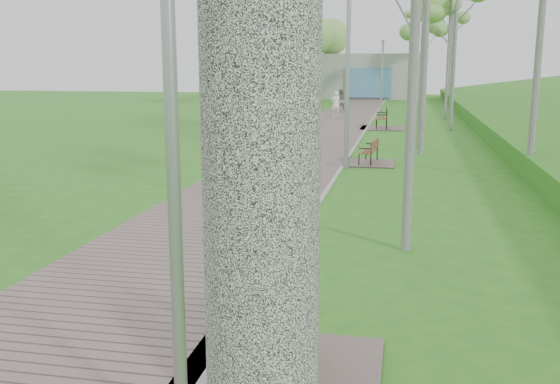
{
  "coord_description": "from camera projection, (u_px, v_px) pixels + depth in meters",
  "views": [
    {
      "loc": [
        1.85,
        -7.44,
        3.09
      ],
      "look_at": [
        0.07,
        1.4,
        1.24
      ],
      "focal_mm": 40.0,
      "sensor_mm": 36.0,
      "label": 1
    }
  ],
  "objects": [
    {
      "name": "birch_distant_b",
      "position": [
        453.0,
        11.0,
        48.32
      ],
      "size": [
        2.49,
        2.49,
        9.09
      ],
      "color": "silver",
      "rests_on": "ground"
    },
    {
      "name": "lamp_post_second",
      "position": [
        347.0,
        77.0,
        18.48
      ],
      "size": [
        0.23,
        0.23,
        5.82
      ],
      "color": "#97999E",
      "rests_on": "ground"
    },
    {
      "name": "kerb",
      "position": [
        364.0,
        132.0,
        28.77
      ],
      "size": [
        0.1,
        67.0,
        0.05
      ],
      "primitive_type": "cube",
      "color": "#999993",
      "rests_on": "ground"
    },
    {
      "name": "lamp_post_third",
      "position": [
        382.0,
        80.0,
        38.45
      ],
      "size": [
        0.18,
        0.18,
        4.56
      ],
      "color": "#97999E",
      "rests_on": "ground"
    },
    {
      "name": "building_north",
      "position": [
        370.0,
        76.0,
        56.96
      ],
      "size": [
        10.0,
        5.2,
        4.0
      ],
      "color": "#9E9E99",
      "rests_on": "ground"
    },
    {
      "name": "ground",
      "position": [
        254.0,
        306.0,
        8.13
      ],
      "size": [
        120.0,
        120.0,
        0.0
      ],
      "primitive_type": "plane",
      "color": "#2B6F22",
      "rests_on": "ground"
    },
    {
      "name": "pedestrian_far",
      "position": [
        340.0,
        101.0,
        41.02
      ],
      "size": [
        0.81,
        0.69,
        1.48
      ],
      "primitive_type": "imported",
      "rotation": [
        0.0,
        0.0,
        3.33
      ],
      "color": "slate",
      "rests_on": "ground"
    },
    {
      "name": "pedestrian_near",
      "position": [
        336.0,
        104.0,
        37.13
      ],
      "size": [
        0.65,
        0.54,
        1.52
      ],
      "primitive_type": "imported",
      "rotation": [
        0.0,
        0.0,
        3.5
      ],
      "color": "white",
      "rests_on": "ground"
    },
    {
      "name": "bench_main",
      "position": [
        265.0,
        336.0,
        6.05
      ],
      "size": [
        2.03,
        2.25,
        1.77
      ],
      "color": "#72605C",
      "rests_on": "ground"
    },
    {
      "name": "bench_third",
      "position": [
        381.0,
        124.0,
        30.41
      ],
      "size": [
        2.06,
        2.29,
        1.26
      ],
      "color": "#72605C",
      "rests_on": "ground"
    },
    {
      "name": "birch_distant_a",
      "position": [
        425.0,
        25.0,
        45.97
      ],
      "size": [
        2.53,
        2.53,
        7.57
      ],
      "color": "silver",
      "rests_on": "ground"
    },
    {
      "name": "lamp_post_near",
      "position": [
        174.0,
        198.0,
        4.64
      ],
      "size": [
        0.17,
        0.17,
        4.53
      ],
      "color": "#97999E",
      "rests_on": "ground"
    },
    {
      "name": "bench_second",
      "position": [
        368.0,
        158.0,
        19.69
      ],
      "size": [
        1.57,
        1.75,
        0.96
      ],
      "color": "#72605C",
      "rests_on": "ground"
    },
    {
      "name": "walkway",
      "position": [
        327.0,
        131.0,
        29.11
      ],
      "size": [
        3.5,
        67.0,
        0.04
      ],
      "primitive_type": "cube",
      "color": "#72605C",
      "rests_on": "ground"
    }
  ]
}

